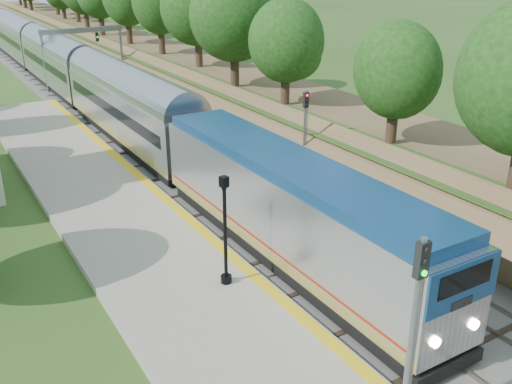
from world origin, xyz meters
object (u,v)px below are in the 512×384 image
lamppost_far (225,237)px  signal_platform (415,316)px  signal_gantry (82,42)px  train (37,53)px  signal_farside (305,127)px

lamppost_far → signal_platform: 9.57m
signal_gantry → lamppost_far: size_ratio=1.78×
signal_gantry → train: (-2.47, 11.49, -2.45)m
train → signal_gantry: bearing=-77.9°
train → signal_platform: (-2.90, -62.98, 1.71)m
signal_farside → lamppost_far: bearing=-139.9°
signal_farside → train: bearing=97.8°
signal_gantry → lamppost_far: bearing=-98.2°
signal_gantry → signal_farside: signal_gantry is taller
train → signal_farside: size_ratio=22.52×
signal_platform → lamppost_far: bearing=94.3°
signal_gantry → signal_farside: 34.04m
signal_platform → signal_farside: signal_platform is taller
signal_platform → signal_farside: bearing=62.8°
signal_platform → signal_gantry: bearing=84.0°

